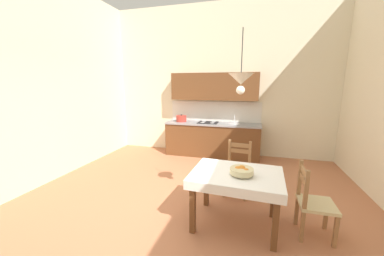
% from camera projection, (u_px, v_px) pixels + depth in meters
% --- Properties ---
extents(ground_plane, '(6.44, 6.76, 0.10)m').
position_uv_depth(ground_plane, '(186.00, 214.00, 3.36)').
color(ground_plane, '#B7704C').
extents(wall_back, '(6.44, 0.12, 3.98)m').
position_uv_depth(wall_back, '(220.00, 81.00, 5.92)').
color(wall_back, beige).
rests_on(wall_back, ground_plane).
extents(wall_left, '(0.12, 6.76, 3.98)m').
position_uv_depth(wall_left, '(19.00, 79.00, 3.74)').
color(wall_left, beige).
rests_on(wall_left, ground_plane).
extents(kitchen_cabinetry, '(2.51, 0.63, 2.20)m').
position_uv_depth(kitchen_cabinetry, '(213.00, 124.00, 5.86)').
color(kitchen_cabinetry, brown).
rests_on(kitchen_cabinetry, ground_plane).
extents(dining_table, '(1.22, 0.94, 0.75)m').
position_uv_depth(dining_table, '(236.00, 183.00, 2.93)').
color(dining_table, brown).
rests_on(dining_table, ground_plane).
extents(dining_chair_window_side, '(0.42, 0.42, 0.93)m').
position_uv_depth(dining_chair_window_side, '(313.00, 203.00, 2.75)').
color(dining_chair_window_side, '#D1BC89').
rests_on(dining_chair_window_side, ground_plane).
extents(dining_chair_kitchen_side, '(0.46, 0.46, 0.93)m').
position_uv_depth(dining_chair_kitchen_side, '(238.00, 169.00, 3.83)').
color(dining_chair_kitchen_side, '#D1BC89').
rests_on(dining_chair_kitchen_side, ground_plane).
extents(fruit_bowl, '(0.30, 0.30, 0.12)m').
position_uv_depth(fruit_bowl, '(242.00, 171.00, 2.81)').
color(fruit_bowl, beige).
rests_on(fruit_bowl, dining_table).
extents(pendant_lamp, '(0.32, 0.32, 0.80)m').
position_uv_depth(pendant_lamp, '(241.00, 80.00, 2.76)').
color(pendant_lamp, black).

